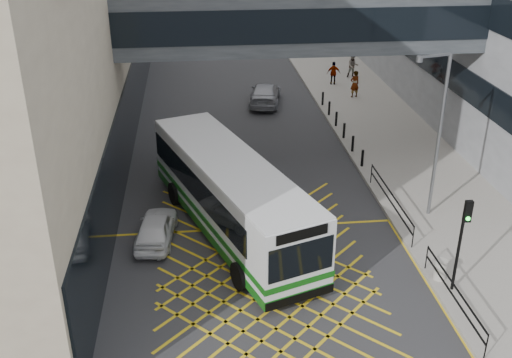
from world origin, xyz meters
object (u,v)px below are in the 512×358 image
object	(u,v)px
bus	(229,193)
car_dark	(199,168)
pedestrian_b	(353,66)
car_white	(156,227)
pedestrian_a	(355,84)
traffic_light	(463,233)
pedestrian_c	(334,73)
litter_bin	(440,269)
street_lamp	(437,127)
car_silver	(265,93)

from	to	relation	value
bus	car_dark	world-z (taller)	bus
car_dark	pedestrian_b	xyz separation A→B (m)	(12.20, 17.01, 0.27)
bus	car_white	world-z (taller)	bus
car_dark	pedestrian_a	world-z (taller)	pedestrian_a
car_dark	traffic_light	distance (m)	13.72
pedestrian_b	pedestrian_c	world-z (taller)	pedestrian_b
car_dark	pedestrian_a	size ratio (longest dim) A/B	2.70
litter_bin	car_white	bearing A→B (deg)	158.74
pedestrian_b	pedestrian_c	distance (m)	2.52
car_dark	pedestrian_a	xyz separation A→B (m)	(11.08, 12.20, 0.30)
bus	litter_bin	distance (m)	8.90
street_lamp	pedestrian_c	distance (m)	20.26
pedestrian_b	bus	bearing A→B (deg)	-115.98
bus	street_lamp	world-z (taller)	street_lamp
car_white	pedestrian_c	bearing A→B (deg)	-113.91
pedestrian_c	car_dark	bearing A→B (deg)	62.52
street_lamp	traffic_light	bearing A→B (deg)	-114.88
litter_bin	traffic_light	bearing A→B (deg)	-74.89
litter_bin	pedestrian_c	bearing A→B (deg)	86.31
street_lamp	litter_bin	bearing A→B (deg)	-118.89
pedestrian_c	litter_bin	bearing A→B (deg)	92.71
car_dark	litter_bin	bearing A→B (deg)	124.27
car_silver	pedestrian_a	distance (m)	6.33
car_dark	pedestrian_b	size ratio (longest dim) A/B	2.81
car_white	pedestrian_a	xyz separation A→B (m)	(12.99, 17.56, 0.47)
traffic_light	pedestrian_b	world-z (taller)	traffic_light
bus	pedestrian_c	size ratio (longest dim) A/B	7.19
bus	pedestrian_c	distance (m)	22.18
litter_bin	pedestrian_c	size ratio (longest dim) A/B	0.47
car_silver	street_lamp	world-z (taller)	street_lamp
car_white	pedestrian_a	size ratio (longest dim) A/B	2.11
car_white	pedestrian_c	size ratio (longest dim) A/B	2.32
car_white	car_silver	xyz separation A→B (m)	(6.67, 17.26, 0.12)
pedestrian_b	pedestrian_c	xyz separation A→B (m)	(-1.89, -1.66, -0.05)
litter_bin	pedestrian_a	world-z (taller)	pedestrian_a
pedestrian_b	pedestrian_c	bearing A→B (deg)	-137.99
pedestrian_a	car_white	bearing A→B (deg)	37.03
car_silver	pedestrian_a	xyz separation A→B (m)	(6.32, 0.30, 0.34)
car_white	bus	bearing A→B (deg)	-164.26
car_dark	litter_bin	size ratio (longest dim) A/B	6.32
pedestrian_b	car_silver	bearing A→B (deg)	-144.76
traffic_light	pedestrian_c	size ratio (longest dim) A/B	2.20
litter_bin	pedestrian_b	world-z (taller)	pedestrian_b
car_white	car_dark	xyz separation A→B (m)	(1.90, 5.37, 0.16)
car_white	litter_bin	bearing A→B (deg)	165.35
pedestrian_a	pedestrian_c	world-z (taller)	pedestrian_a
pedestrian_b	street_lamp	bearing A→B (deg)	-95.18
traffic_light	pedestrian_c	xyz separation A→B (m)	(1.39, 25.62, -1.58)
street_lamp	pedestrian_c	xyz separation A→B (m)	(0.34, 19.99, -3.29)
bus	car_white	xyz separation A→B (m)	(-3.11, -0.50, -1.17)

